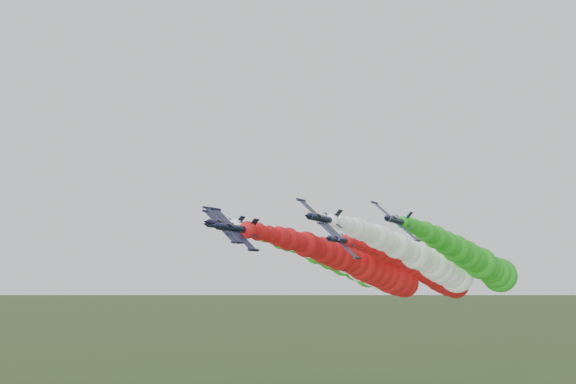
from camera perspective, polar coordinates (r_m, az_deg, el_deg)
name	(u,v)px	position (r m, az deg, el deg)	size (l,w,h in m)	color
jet_lead	(367,268)	(137.11, 8.07, -7.63)	(15.20, 80.64, 17.43)	black
jet_inner_left	(350,262)	(154.65, 6.28, -7.10)	(15.88, 81.31, 18.10)	black
jet_inner_right	(429,262)	(143.47, 14.14, -6.91)	(15.85, 81.29, 18.08)	black
jet_outer_left	(338,261)	(165.67, 5.11, -6.95)	(16.01, 81.44, 18.23)	black
jet_outer_right	(477,262)	(152.08, 18.66, -6.72)	(16.07, 81.51, 18.29)	black
jet_trail	(430,273)	(160.88, 14.28, -7.94)	(15.46, 80.89, 17.68)	black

